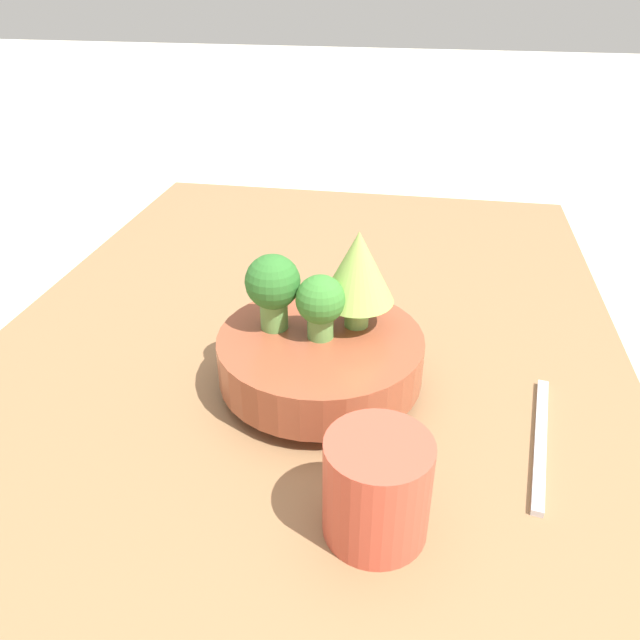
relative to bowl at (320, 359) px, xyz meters
name	(u,v)px	position (x,y,z in m)	size (l,w,h in m)	color
ground_plane	(290,417)	(0.00, 0.03, -0.08)	(6.00, 6.00, 0.00)	beige
table	(289,400)	(0.00, 0.03, -0.06)	(1.19, 0.71, 0.05)	olive
bowl	(320,359)	(0.00, 0.00, 0.00)	(0.20, 0.20, 0.06)	brown
broccoli_floret_back	(273,286)	(0.01, 0.05, 0.07)	(0.05, 0.05, 0.08)	#609347
broccoli_floret_center	(320,304)	(0.00, 0.00, 0.06)	(0.05, 0.05, 0.06)	#609347
romanesco_piece_near	(358,269)	(0.03, -0.03, 0.09)	(0.07, 0.07, 0.10)	#7AB256
cup	(377,488)	(-0.17, -0.07, 0.01)	(0.08, 0.08, 0.08)	#C64C38
fork	(540,440)	(-0.05, -0.21, -0.03)	(0.18, 0.04, 0.01)	silver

